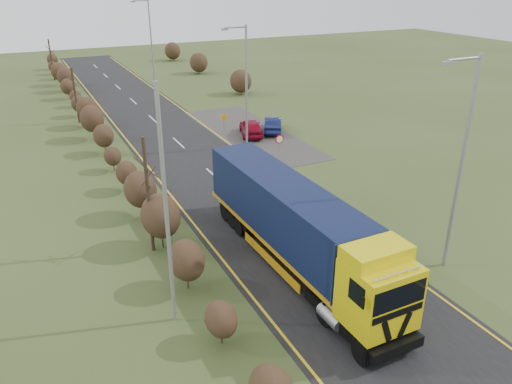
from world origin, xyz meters
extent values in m
plane|color=#35441D|center=(0.00, 0.00, 0.00)|extent=(160.00, 160.00, 0.00)
cube|color=black|center=(0.00, 10.00, 0.01)|extent=(8.00, 120.00, 0.02)
cube|color=#302E2B|center=(6.50, 20.00, 0.01)|extent=(6.00, 18.00, 0.02)
cube|color=gold|center=(-3.70, 10.00, 0.03)|extent=(0.12, 116.00, 0.01)
cube|color=gold|center=(3.70, 10.00, 0.03)|extent=(0.12, 116.00, 0.01)
cube|color=silver|center=(0.00, -4.00, 0.03)|extent=(0.12, 3.00, 0.01)
cube|color=silver|center=(0.00, 4.00, 0.03)|extent=(0.12, 3.00, 0.01)
cube|color=silver|center=(0.00, 12.00, 0.03)|extent=(0.12, 3.00, 0.01)
cube|color=silver|center=(0.00, 20.00, 0.03)|extent=(0.12, 3.00, 0.01)
cube|color=silver|center=(0.00, 28.00, 0.03)|extent=(0.12, 3.00, 0.01)
cube|color=silver|center=(0.00, 36.00, 0.03)|extent=(0.12, 3.00, 0.01)
cube|color=silver|center=(0.00, 44.00, 0.03)|extent=(0.12, 3.00, 0.01)
cube|color=silver|center=(0.00, 52.00, 0.03)|extent=(0.12, 3.00, 0.01)
cube|color=silver|center=(0.00, 60.00, 0.03)|extent=(0.12, 3.00, 0.01)
ellipsoid|color=#2F1D15|center=(-6.02, -4.00, 1.14)|extent=(1.21, 1.57, 1.39)
ellipsoid|color=#2F1D15|center=(-6.00, 0.00, 1.49)|extent=(1.58, 2.06, 1.82)
ellipsoid|color=#2F1D15|center=(-5.98, 4.00, 1.84)|extent=(1.96, 2.55, 2.25)
ellipsoid|color=#2F1D15|center=(-6.03, 8.00, 1.72)|extent=(1.83, 2.38, 2.10)
ellipsoid|color=#2F1D15|center=(-5.95, 12.00, 1.28)|extent=(1.37, 1.78, 1.57)
ellipsoid|color=#2F1D15|center=(-6.06, 16.00, 1.13)|extent=(1.20, 1.56, 1.38)
ellipsoid|color=#2F1D15|center=(-5.92, 20.00, 1.46)|extent=(1.55, 2.02, 1.78)
ellipsoid|color=#2F1D15|center=(-6.09, 24.00, 1.83)|extent=(1.95, 2.53, 2.24)
ellipsoid|color=#2F1D15|center=(-5.90, 28.00, 1.74)|extent=(1.85, 2.41, 2.13)
ellipsoid|color=#2F1D15|center=(-6.12, 32.00, 1.31)|extent=(1.40, 1.81, 1.61)
ellipsoid|color=#2F1D15|center=(-5.87, 36.00, 1.12)|extent=(1.19, 1.55, 1.37)
ellipsoid|color=#2F1D15|center=(-6.14, 40.00, 1.43)|extent=(1.52, 1.97, 1.75)
ellipsoid|color=#2F1D15|center=(-5.84, 44.00, 1.81)|extent=(1.93, 2.51, 2.22)
ellipsoid|color=#2F1D15|center=(-6.17, 48.00, 1.76)|extent=(1.88, 2.44, 2.16)
ellipsoid|color=#2F1D15|center=(-5.82, 52.00, 1.34)|extent=(1.43, 1.85, 1.64)
ellipsoid|color=#2F1D15|center=(-6.19, 56.00, 1.12)|extent=(1.19, 1.55, 1.37)
ellipsoid|color=#2F1D15|center=(-5.80, 60.00, 1.40)|extent=(1.49, 1.93, 1.71)
cylinder|color=#312218|center=(-6.50, 4.00, 3.03)|extent=(0.18, 0.18, 6.05)
cylinder|color=#312218|center=(-6.50, 30.00, 2.53)|extent=(0.18, 0.18, 5.06)
cylinder|color=#312218|center=(-6.50, 52.00, 2.57)|extent=(0.18, 0.18, 5.15)
cube|color=black|center=(-0.80, -5.66, 0.68)|extent=(2.42, 4.53, 0.44)
cube|color=#DBC509|center=(-0.80, -6.54, 2.30)|extent=(2.48, 2.19, 2.54)
cube|color=black|center=(-0.80, -7.57, 0.54)|extent=(2.44, 0.16, 0.54)
cube|color=black|center=(-1.21, -7.63, 1.51)|extent=(0.59, 0.03, 1.05)
cube|color=black|center=(-0.39, -7.63, 1.51)|extent=(0.59, 0.03, 1.05)
cube|color=black|center=(-0.80, -7.60, 2.83)|extent=(2.30, 0.10, 0.93)
cube|color=black|center=(-0.80, -7.63, 2.15)|extent=(2.25, 0.07, 0.27)
cube|color=#DBC509|center=(-0.80, -6.20, 3.84)|extent=(2.46, 1.41, 0.55)
cylinder|color=silver|center=(-0.80, -7.37, 3.66)|extent=(2.15, 0.09, 0.06)
cube|color=black|center=(-2.20, -7.37, 2.88)|extent=(0.08, 0.12, 0.44)
cube|color=black|center=(0.60, -7.37, 2.88)|extent=(0.08, 0.12, 0.44)
cylinder|color=gray|center=(-1.92, -5.27, 0.73)|extent=(0.57, 1.28, 0.55)
cylinder|color=gray|center=(0.32, -5.27, 0.73)|extent=(0.57, 1.28, 0.55)
cube|color=orange|center=(-0.80, 0.69, 1.20)|extent=(2.64, 12.35, 0.23)
cube|color=black|center=(-0.80, 0.69, 2.66)|extent=(2.62, 11.96, 2.69)
cube|color=#101A44|center=(-0.80, 6.67, 2.66)|extent=(2.42, 0.10, 2.69)
cube|color=#101A44|center=(-0.80, -5.29, 2.66)|extent=(2.42, 0.10, 2.69)
cube|color=black|center=(-0.80, 4.40, 0.64)|extent=(2.30, 3.55, 0.34)
cube|color=orange|center=(-1.99, -0.29, 0.54)|extent=(0.14, 5.37, 0.44)
cube|color=orange|center=(0.39, -0.29, 0.54)|extent=(0.14, 5.37, 0.44)
cylinder|color=black|center=(-1.83, -7.23, 0.51)|extent=(0.33, 1.02, 1.02)
cylinder|color=black|center=(0.23, -7.23, 0.51)|extent=(0.33, 1.02, 1.02)
cylinder|color=black|center=(-1.83, -4.78, 0.51)|extent=(0.33, 1.02, 1.02)
cylinder|color=black|center=(0.23, -4.78, 0.51)|extent=(0.33, 1.02, 1.02)
cylinder|color=black|center=(-1.83, 3.52, 0.51)|extent=(0.33, 1.02, 1.02)
cylinder|color=black|center=(0.23, 3.52, 0.51)|extent=(0.33, 1.02, 1.02)
cylinder|color=black|center=(-1.83, 4.50, 0.51)|extent=(0.33, 1.02, 1.02)
cylinder|color=black|center=(0.23, 4.50, 0.51)|extent=(0.33, 1.02, 1.02)
cylinder|color=black|center=(-1.83, 5.48, 0.51)|extent=(0.33, 1.02, 1.02)
cylinder|color=black|center=(0.23, 5.48, 0.51)|extent=(0.33, 1.02, 1.02)
imported|color=maroon|center=(6.30, 19.28, 0.72)|extent=(2.91, 4.54, 1.44)
imported|color=#0B133D|center=(8.50, 19.42, 0.68)|extent=(3.19, 4.30, 1.35)
cylinder|color=gray|center=(5.80, -3.57, 5.02)|extent=(0.18, 0.18, 10.04)
cylinder|color=gray|center=(4.91, -3.57, 9.87)|extent=(1.78, 0.12, 0.12)
cube|color=gray|center=(4.02, -3.57, 9.76)|extent=(0.50, 0.20, 0.16)
cylinder|color=gray|center=(4.60, 16.48, 4.74)|extent=(0.18, 0.18, 9.47)
cylinder|color=gray|center=(3.76, 16.48, 9.31)|extent=(1.68, 0.12, 0.12)
cube|color=gray|center=(2.92, 16.48, 9.21)|extent=(0.47, 0.19, 0.15)
cylinder|color=gray|center=(4.60, 43.97, 5.00)|extent=(0.18, 0.18, 10.01)
cylinder|color=gray|center=(3.71, 43.97, 9.84)|extent=(1.78, 0.12, 0.12)
cube|color=gray|center=(2.82, 43.97, 9.73)|extent=(0.50, 0.20, 0.16)
cylinder|color=gray|center=(-7.20, -1.86, 4.88)|extent=(0.16, 0.16, 9.75)
cylinder|color=gray|center=(4.97, 11.76, 1.02)|extent=(0.08, 0.08, 2.04)
cylinder|color=red|center=(4.97, 11.73, 2.04)|extent=(0.65, 0.04, 0.65)
cylinder|color=white|center=(4.97, 11.71, 2.04)|extent=(0.49, 0.02, 0.49)
cylinder|color=gray|center=(4.44, 20.90, 0.69)|extent=(0.08, 0.08, 1.37)
cube|color=orange|center=(4.44, 20.85, 1.47)|extent=(0.69, 0.04, 0.69)
camera|label=1|loc=(-11.45, -18.18, 13.10)|focal=35.00mm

